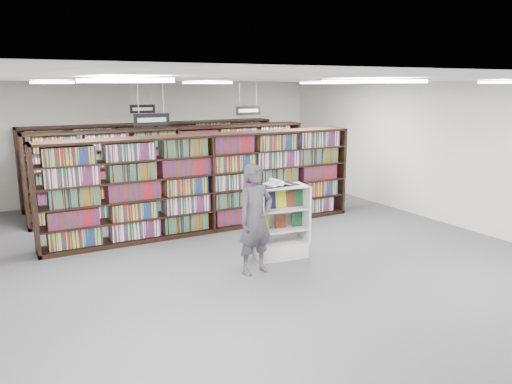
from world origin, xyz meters
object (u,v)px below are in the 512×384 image
open_book (277,184)px  shopper (256,219)px  endcap_display (281,232)px  bookshelf_row_near (209,183)px

open_book → shopper: shopper is taller
endcap_display → open_book: size_ratio=1.86×
bookshelf_row_near → open_book: bearing=-79.9°
bookshelf_row_near → open_book: bookshelf_row_near is taller
bookshelf_row_near → shopper: bookshelf_row_near is taller
bookshelf_row_near → endcap_display: 2.34m
shopper → open_book: bearing=26.1°
open_book → bookshelf_row_near: bearing=96.0°
bookshelf_row_near → shopper: (-0.33, -2.70, -0.12)m
bookshelf_row_near → endcap_display: (0.46, -2.22, -0.59)m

